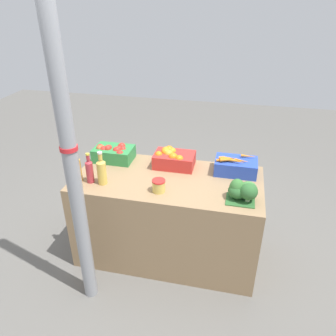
# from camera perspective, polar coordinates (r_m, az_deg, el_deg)

# --- Properties ---
(ground_plane) EXTENTS (10.00, 10.00, 0.00)m
(ground_plane) POSITION_cam_1_polar(r_m,az_deg,el_deg) (3.33, 0.00, -14.11)
(ground_plane) COLOR #605E59
(market_table) EXTENTS (1.62, 0.79, 0.82)m
(market_table) POSITION_cam_1_polar(r_m,az_deg,el_deg) (3.07, 0.00, -8.44)
(market_table) COLOR #937551
(market_table) RESTS_ON ground_plane
(support_pole) EXTENTS (0.12, 0.12, 2.68)m
(support_pole) POSITION_cam_1_polar(r_m,az_deg,el_deg) (2.24, -16.87, 3.09)
(support_pole) COLOR gray
(support_pole) RESTS_ON ground_plane
(apple_crate) EXTENTS (0.36, 0.24, 0.16)m
(apple_crate) POSITION_cam_1_polar(r_m,az_deg,el_deg) (3.15, -9.48, 2.67)
(apple_crate) COLOR #2D8442
(apple_crate) RESTS_ON market_table
(orange_crate) EXTENTS (0.36, 0.24, 0.17)m
(orange_crate) POSITION_cam_1_polar(r_m,az_deg,el_deg) (3.00, 0.85, 1.72)
(orange_crate) COLOR red
(orange_crate) RESTS_ON market_table
(carrot_crate) EXTENTS (0.36, 0.24, 0.17)m
(carrot_crate) POSITION_cam_1_polar(r_m,az_deg,el_deg) (2.95, 11.68, 0.37)
(carrot_crate) COLOR #2847B7
(carrot_crate) RESTS_ON market_table
(broccoli_pile) EXTENTS (0.23, 0.18, 0.17)m
(broccoli_pile) POSITION_cam_1_polar(r_m,az_deg,el_deg) (2.57, 12.96, -3.86)
(broccoli_pile) COLOR #2D602D
(broccoli_pile) RESTS_ON market_table
(juice_bottle_amber) EXTENTS (0.07, 0.07, 0.29)m
(juice_bottle_amber) POSITION_cam_1_polar(r_m,az_deg,el_deg) (2.85, -15.52, -0.01)
(juice_bottle_amber) COLOR gold
(juice_bottle_amber) RESTS_ON market_table
(juice_bottle_ruby) EXTENTS (0.06, 0.06, 0.27)m
(juice_bottle_ruby) POSITION_cam_1_polar(r_m,az_deg,el_deg) (2.81, -13.51, -0.40)
(juice_bottle_ruby) COLOR #B2333D
(juice_bottle_ruby) RESTS_ON market_table
(juice_bottle_golden) EXTENTS (0.08, 0.08, 0.29)m
(juice_bottle_golden) POSITION_cam_1_polar(r_m,az_deg,el_deg) (2.76, -11.48, -0.47)
(juice_bottle_golden) COLOR gold
(juice_bottle_golden) RESTS_ON market_table
(pickle_jar) EXTENTS (0.11, 0.11, 0.10)m
(pickle_jar) POSITION_cam_1_polar(r_m,az_deg,el_deg) (2.63, -1.63, -3.10)
(pickle_jar) COLOR #DBBC56
(pickle_jar) RESTS_ON market_table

